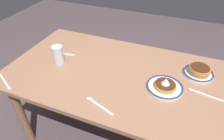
% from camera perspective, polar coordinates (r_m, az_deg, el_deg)
% --- Properties ---
extents(ground_plane, '(6.00, 6.00, 0.00)m').
position_cam_1_polar(ground_plane, '(1.90, 0.11, -17.78)').
color(ground_plane, '#504245').
extents(dining_table, '(1.50, 0.88, 0.72)m').
position_cam_1_polar(dining_table, '(1.43, 0.14, -3.23)').
color(dining_table, '#9F7153').
rests_on(dining_table, ground_plane).
extents(plate_near_main, '(0.23, 0.23, 0.08)m').
position_cam_1_polar(plate_near_main, '(1.27, 15.27, -4.65)').
color(plate_near_main, white).
rests_on(plate_near_main, dining_table).
extents(plate_center_pancakes, '(0.20, 0.20, 0.06)m').
position_cam_1_polar(plate_center_pancakes, '(1.45, 24.15, -0.47)').
color(plate_center_pancakes, white).
rests_on(plate_center_pancakes, dining_table).
extents(drinking_glass, '(0.08, 0.08, 0.14)m').
position_cam_1_polar(drinking_glass, '(1.47, -15.49, 4.03)').
color(drinking_glass, silver).
rests_on(drinking_glass, dining_table).
extents(fork_near, '(0.18, 0.05, 0.01)m').
position_cam_1_polar(fork_near, '(1.60, -13.94, 4.66)').
color(fork_near, silver).
rests_on(fork_near, dining_table).
extents(fork_far, '(0.19, 0.11, 0.01)m').
position_cam_1_polar(fork_far, '(1.46, -28.95, -3.09)').
color(fork_far, silver).
rests_on(fork_far, dining_table).
extents(butter_knife, '(0.21, 0.05, 0.01)m').
position_cam_1_polar(butter_knife, '(1.32, 26.09, -6.76)').
color(butter_knife, silver).
rests_on(butter_knife, dining_table).
extents(tea_spoon, '(0.20, 0.08, 0.01)m').
position_cam_1_polar(tea_spoon, '(1.15, -4.72, -9.76)').
color(tea_spoon, silver).
rests_on(tea_spoon, dining_table).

